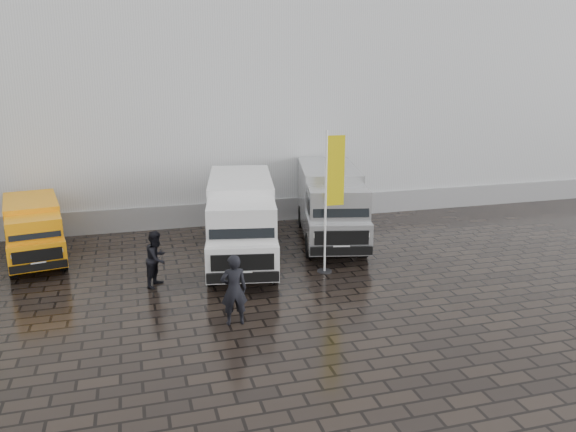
% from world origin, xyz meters
% --- Properties ---
extents(ground, '(120.00, 120.00, 0.00)m').
position_xyz_m(ground, '(0.00, 0.00, 0.00)').
color(ground, black).
rests_on(ground, ground).
extents(exhibition_hall, '(44.00, 16.00, 12.00)m').
position_xyz_m(exhibition_hall, '(2.00, 16.00, 6.00)').
color(exhibition_hall, silver).
rests_on(exhibition_hall, ground).
extents(hall_plinth, '(44.00, 0.15, 1.00)m').
position_xyz_m(hall_plinth, '(2.00, 7.95, 0.50)').
color(hall_plinth, gray).
rests_on(hall_plinth, ground).
extents(van_yellow, '(2.54, 4.82, 2.12)m').
position_xyz_m(van_yellow, '(-8.55, 5.06, 1.06)').
color(van_yellow, '#FF990D').
rests_on(van_yellow, ground).
extents(van_white, '(3.41, 6.94, 2.88)m').
position_xyz_m(van_white, '(-1.47, 3.03, 1.44)').
color(van_white, white).
rests_on(van_white, ground).
extents(van_silver, '(3.63, 6.89, 2.84)m').
position_xyz_m(van_silver, '(2.40, 4.51, 1.42)').
color(van_silver, '#B0B2B5').
rests_on(van_silver, ground).
extents(flagpole, '(0.88, 0.50, 4.80)m').
position_xyz_m(flagpole, '(1.19, 1.17, 2.67)').
color(flagpole, black).
rests_on(flagpole, ground).
extents(wheelie_bin, '(0.72, 0.72, 1.06)m').
position_xyz_m(wheelie_bin, '(4.32, 7.56, 0.53)').
color(wheelie_bin, black).
rests_on(wheelie_bin, ground).
extents(person_front, '(0.73, 0.49, 1.97)m').
position_xyz_m(person_front, '(-2.65, -1.92, 0.99)').
color(person_front, black).
rests_on(person_front, ground).
extents(person_tent, '(1.04, 1.10, 1.80)m').
position_xyz_m(person_tent, '(-4.49, 1.46, 0.90)').
color(person_tent, black).
rests_on(person_tent, ground).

